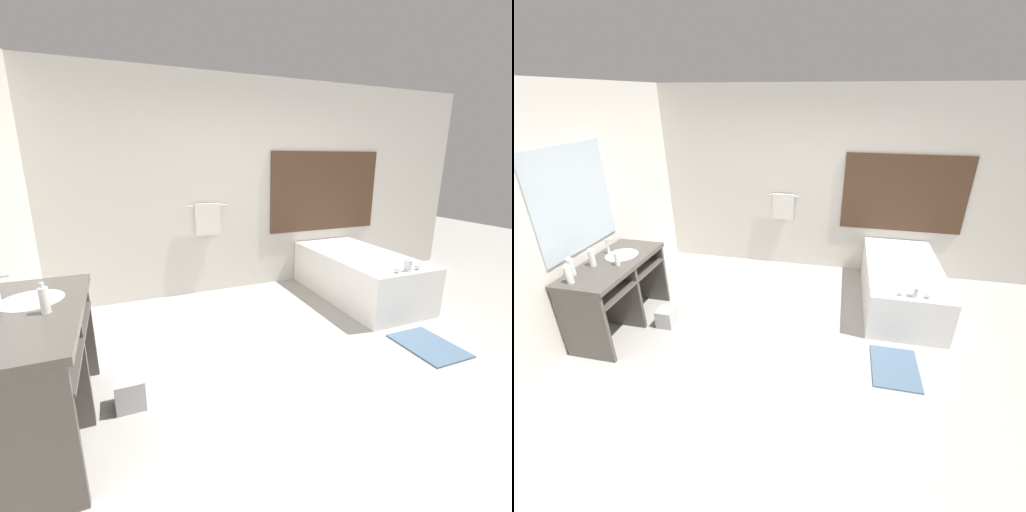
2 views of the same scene
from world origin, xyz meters
The scene contains 12 objects.
ground_plane centered at (0.00, 0.00, 0.00)m, with size 16.00×16.00×0.00m, color #A8A39E.
wall_back_with_blinds centered at (0.05, 2.23, 1.35)m, with size 7.40×0.13×2.70m.
wall_left_with_mirror centered at (-2.23, 0.00, 1.35)m, with size 0.08×7.40×2.70m.
vanity_counter centered at (-1.88, 0.14, 0.63)m, with size 0.60×1.25×0.86m.
sink_faucet centered at (-2.05, 0.31, 0.95)m, with size 0.09×0.04×0.18m.
bathtub centered at (1.43, 1.32, 0.31)m, with size 0.91×1.74×0.69m.
water_bottle_1 centered at (-1.99, -0.39, 0.95)m, with size 0.06×0.06×0.20m.
water_bottle_2 centered at (-2.03, -0.01, 0.95)m, with size 0.06×0.06×0.20m.
water_bottle_3 centered at (-2.10, -0.23, 0.95)m, with size 0.06×0.06×0.20m.
soap_dispenser centered at (-1.77, 0.06, 0.94)m, with size 0.05×0.05×0.18m.
waste_bin centered at (-1.38, 0.22, 0.11)m, with size 0.20×0.20×0.22m.
bath_mat centered at (1.26, 0.03, 0.01)m, with size 0.47×0.61×0.02m.
Camera 2 is at (0.55, -2.86, 2.57)m, focal length 24.00 mm.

